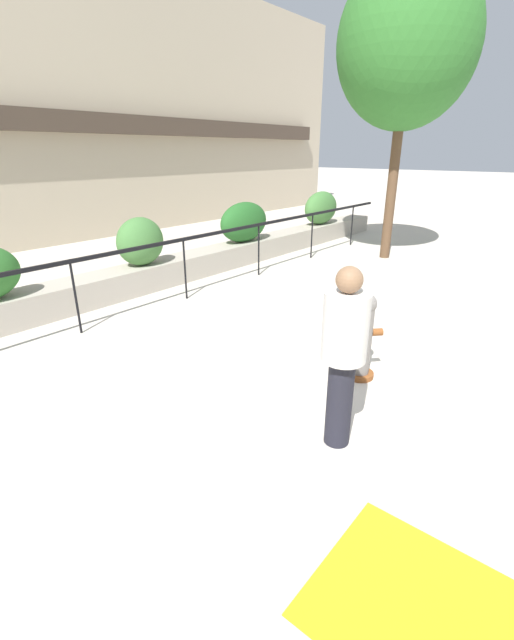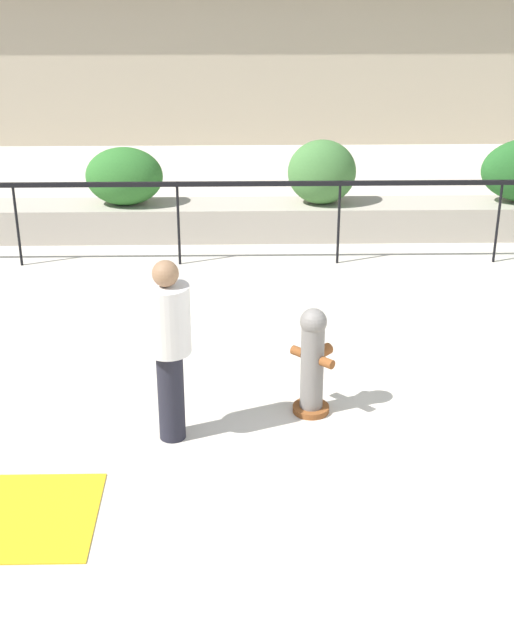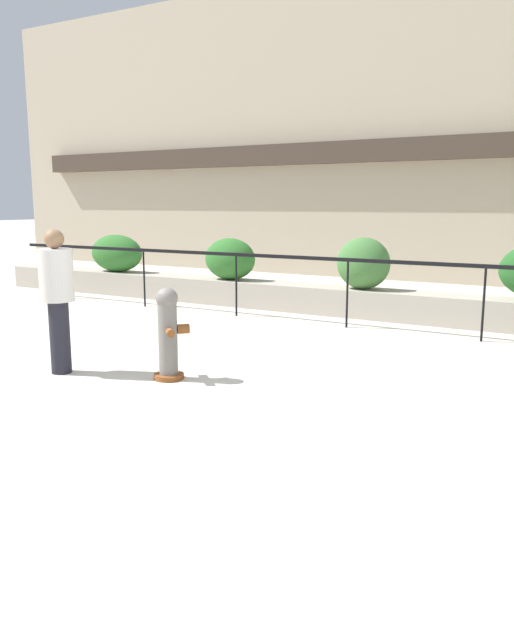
# 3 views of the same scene
# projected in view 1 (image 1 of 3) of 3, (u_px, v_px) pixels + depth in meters

# --- Properties ---
(ground_plane) EXTENTS (120.00, 120.00, 0.00)m
(ground_plane) POSITION_uv_depth(u_px,v_px,m) (457.00, 381.00, 5.19)
(ground_plane) COLOR beige
(planter_wall_low) EXTENTS (18.00, 0.70, 0.50)m
(planter_wall_low) POSITION_uv_depth(u_px,v_px,m) (150.00, 276.00, 8.66)
(planter_wall_low) COLOR #ADA393
(planter_wall_low) RESTS_ON ground
(fence_railing_segment) EXTENTS (15.00, 0.05, 1.15)m
(fence_railing_segment) POSITION_uv_depth(u_px,v_px,m) (183.00, 245.00, 7.73)
(fence_railing_segment) COLOR black
(fence_railing_segment) RESTS_ON ground
(hedge_bush_2) EXTENTS (0.98, 0.70, 0.93)m
(hedge_bush_2) POSITION_uv_depth(u_px,v_px,m) (140.00, 242.00, 8.30)
(hedge_bush_2) COLOR #427538
(hedge_bush_2) RESTS_ON planter_wall_low
(hedge_bush_3) EXTENTS (1.53, 0.65, 0.95)m
(hedge_bush_3) POSITION_uv_depth(u_px,v_px,m) (244.00, 222.00, 10.48)
(hedge_bush_3) COLOR #235B23
(hedge_bush_3) RESTS_ON planter_wall_low
(hedge_bush_4) EXTENTS (1.46, 0.68, 0.97)m
(hedge_bush_4) POSITION_uv_depth(u_px,v_px,m) (321.00, 208.00, 13.01)
(hedge_bush_4) COLOR #427538
(hedge_bush_4) RESTS_ON planter_wall_low
(fire_hydrant) EXTENTS (0.50, 0.50, 1.08)m
(fire_hydrant) POSITION_uv_depth(u_px,v_px,m) (363.00, 335.00, 5.11)
(fire_hydrant) COLOR brown
(fire_hydrant) RESTS_ON ground
(street_tree) EXTENTS (3.39, 3.05, 6.58)m
(street_tree) POSITION_uv_depth(u_px,v_px,m) (408.00, 45.00, 9.47)
(street_tree) COLOR brown
(street_tree) RESTS_ON ground
(pedestrian) EXTENTS (0.56, 0.56, 1.73)m
(pedestrian) POSITION_uv_depth(u_px,v_px,m) (344.00, 349.00, 3.76)
(pedestrian) COLOR black
(pedestrian) RESTS_ON ground
(tactile_warning_pad) EXTENTS (1.15, 1.15, 0.01)m
(tactile_warning_pad) POSITION_uv_depth(u_px,v_px,m) (411.00, 603.00, 2.64)
(tactile_warning_pad) COLOR gold
(tactile_warning_pad) RESTS_ON ground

